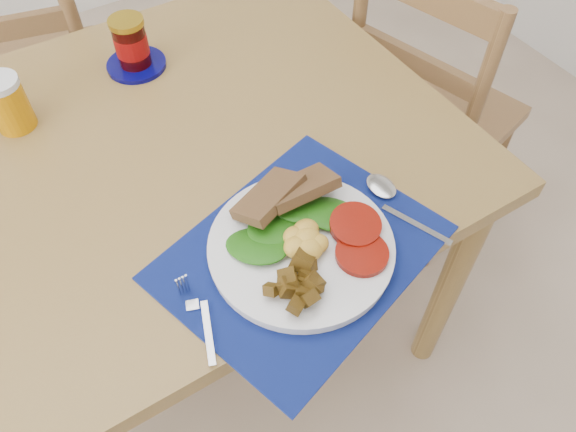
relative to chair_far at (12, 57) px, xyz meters
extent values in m
plane|color=gray|center=(0.02, -0.88, -0.59)|extent=(4.00, 4.00, 0.00)
cube|color=brown|center=(0.02, -0.68, 0.14)|extent=(1.40, 0.90, 0.04)
cylinder|color=brown|center=(0.66, -1.07, -0.23)|extent=(0.06, 0.06, 0.71)
cylinder|color=brown|center=(0.66, -0.29, -0.23)|extent=(0.06, 0.06, 0.71)
cube|color=brown|center=(0.01, 0.07, -0.14)|extent=(0.51, 0.50, 0.04)
cylinder|color=brown|center=(0.24, 0.20, -0.38)|extent=(0.04, 0.04, 0.43)
cylinder|color=brown|center=(0.16, -0.14, -0.38)|extent=(0.04, 0.04, 0.43)
cube|color=brown|center=(0.97, -0.64, -0.17)|extent=(0.48, 0.50, 0.04)
cylinder|color=brown|center=(1.17, -0.76, -0.39)|extent=(0.03, 0.03, 0.40)
cylinder|color=brown|center=(1.08, -0.42, -0.39)|extent=(0.03, 0.03, 0.40)
cylinder|color=brown|center=(0.86, -0.85, -0.39)|extent=(0.03, 0.03, 0.40)
cylinder|color=brown|center=(0.76, -0.51, -0.39)|extent=(0.03, 0.03, 0.40)
cube|color=black|center=(0.26, -1.03, 0.16)|extent=(0.51, 0.45, 0.00)
cylinder|color=silver|center=(0.26, -1.03, 0.17)|extent=(0.30, 0.30, 0.02)
ellipsoid|color=gold|center=(0.26, -1.04, 0.20)|extent=(0.07, 0.06, 0.03)
cylinder|color=#950905|center=(0.33, -1.08, 0.19)|extent=(0.08, 0.08, 0.01)
ellipsoid|color=#0D4208|center=(0.27, -0.99, 0.19)|extent=(0.16, 0.10, 0.01)
cube|color=brown|center=(0.28, -0.95, 0.22)|extent=(0.14, 0.10, 0.04)
cube|color=#B2B5BA|center=(0.06, -1.08, 0.17)|extent=(0.05, 0.10, 0.00)
cube|color=#B2B5BA|center=(0.06, -1.01, 0.17)|extent=(0.04, 0.06, 0.00)
cube|color=#B2B5BA|center=(0.45, -1.09, 0.17)|extent=(0.06, 0.13, 0.00)
ellipsoid|color=#B2B5BA|center=(0.45, -0.99, 0.17)|extent=(0.05, 0.06, 0.01)
cylinder|color=#C97D05|center=(-0.05, -0.48, 0.21)|extent=(0.07, 0.07, 0.10)
cylinder|color=#050554|center=(0.22, -0.43, 0.17)|extent=(0.13, 0.13, 0.01)
cylinder|color=black|center=(0.22, -0.43, 0.22)|extent=(0.07, 0.07, 0.09)
cylinder|color=maroon|center=(0.22, -0.43, 0.22)|extent=(0.07, 0.07, 0.04)
cylinder|color=#AA851C|center=(0.22, -0.43, 0.27)|extent=(0.07, 0.07, 0.01)
camera|label=1|loc=(-0.03, -1.46, 0.92)|focal=35.00mm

